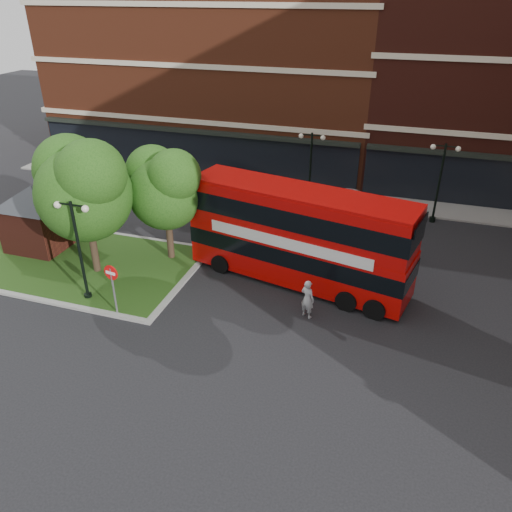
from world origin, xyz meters
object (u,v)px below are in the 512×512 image
(bus, at_px, (299,230))
(woman, at_px, (307,299))
(car_silver, at_px, (230,180))
(car_white, at_px, (354,202))

(bus, relative_size, woman, 6.10)
(car_silver, xyz_separation_m, car_white, (9.16, -1.50, -0.03))
(woman, distance_m, car_white, 12.51)
(car_silver, height_order, car_white, car_silver)
(woman, bearing_deg, car_silver, -32.71)
(car_white, bearing_deg, woman, 171.63)
(car_silver, relative_size, car_white, 1.02)
(bus, distance_m, woman, 3.68)
(car_silver, bearing_deg, car_white, -104.25)
(woman, relative_size, car_white, 0.45)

